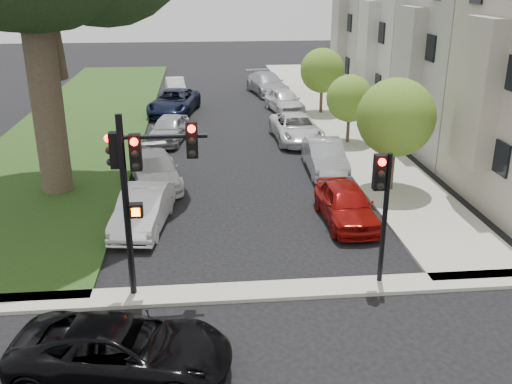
{
  "coord_description": "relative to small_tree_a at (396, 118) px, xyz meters",
  "views": [
    {
      "loc": [
        -1.68,
        -12.33,
        8.62
      ],
      "look_at": [
        0.0,
        5.0,
        2.0
      ],
      "focal_mm": 40.0,
      "sensor_mm": 36.0,
      "label": 1
    }
  ],
  "objects": [
    {
      "name": "sidewalk_right",
      "position": [
        0.55,
        14.21,
        -3.15
      ],
      "size": [
        3.5,
        44.0,
        0.12
      ],
      "primitive_type": "cube",
      "color": "#A5A28A",
      "rests_on": "ground"
    },
    {
      "name": "car_parked_9",
      "position": [
        -9.83,
        22.28,
        -2.57
      ],
      "size": [
        1.79,
        4.0,
        1.27
      ],
      "primitive_type": "imported",
      "rotation": [
        0.0,
        0.0,
        0.12
      ],
      "color": "silver",
      "rests_on": "ground"
    },
    {
      "name": "car_parked_3",
      "position": [
        -2.31,
        15.42,
        -2.43
      ],
      "size": [
        2.55,
        4.78,
        1.55
      ],
      "primitive_type": "imported",
      "rotation": [
        0.0,
        0.0,
        0.16
      ],
      "color": "silver",
      "rests_on": "ground"
    },
    {
      "name": "car_parked_4",
      "position": [
        -2.75,
        21.8,
        -2.4
      ],
      "size": [
        3.25,
        5.88,
        1.61
      ],
      "primitive_type": "imported",
      "rotation": [
        0.0,
        0.0,
        0.19
      ],
      "color": "#999BA0",
      "rests_on": "ground"
    },
    {
      "name": "grass_strip",
      "position": [
        -15.2,
        14.21,
        -3.15
      ],
      "size": [
        8.0,
        44.0,
        0.12
      ],
      "primitive_type": "cube",
      "color": "#243B17",
      "rests_on": "ground"
    },
    {
      "name": "traffic_signal_secondary",
      "position": [
        -2.91,
        -7.6,
        -0.37
      ],
      "size": [
        0.51,
        0.41,
        4.06
      ],
      "color": "black",
      "rests_on": "ground"
    },
    {
      "name": "house_b",
      "position": [
        6.25,
        5.71,
        3.73
      ],
      "size": [
        7.7,
        7.55,
        15.97
      ],
      "color": "#99968E",
      "rests_on": "ground"
    },
    {
      "name": "traffic_signal_main",
      "position": [
        -9.58,
        -7.55,
        0.46
      ],
      "size": [
        2.59,
        0.67,
        5.32
      ],
      "color": "black",
      "rests_on": "ground"
    },
    {
      "name": "sidewalk_cross",
      "position": [
        -6.2,
        -7.79,
        -3.15
      ],
      "size": [
        60.0,
        1.0,
        0.12
      ],
      "primitive_type": "cube",
      "color": "#A5A28A",
      "rests_on": "ground"
    },
    {
      "name": "house_c",
      "position": [
        6.25,
        13.21,
        3.73
      ],
      "size": [
        7.7,
        7.55,
        15.97
      ],
      "color": "silver",
      "rests_on": "ground"
    },
    {
      "name": "car_parked_1",
      "position": [
        -2.25,
        2.81,
        -2.46
      ],
      "size": [
        1.73,
        4.58,
        1.49
      ],
      "primitive_type": "imported",
      "rotation": [
        0.0,
        0.0,
        -0.03
      ],
      "color": "#999BA0",
      "rests_on": "ground"
    },
    {
      "name": "small_tree_c",
      "position": [
        0.0,
        14.59,
        -0.34
      ],
      "size": [
        2.87,
        2.87,
        4.31
      ],
      "color": "black",
      "rests_on": "ground"
    },
    {
      "name": "car_parked_8",
      "position": [
        -9.68,
        15.62,
        -2.41
      ],
      "size": [
        3.71,
        6.11,
        1.59
      ],
      "primitive_type": "imported",
      "rotation": [
        0.0,
        0.0,
        -0.2
      ],
      "color": "black",
      "rests_on": "ground"
    },
    {
      "name": "house_d",
      "position": [
        6.25,
        20.71,
        3.73
      ],
      "size": [
        7.7,
        7.55,
        15.97
      ],
      "color": "#A7A199",
      "rests_on": "ground"
    },
    {
      "name": "car_cross_near",
      "position": [
        -9.85,
        -11.1,
        -2.52
      ],
      "size": [
        5.26,
        3.02,
        1.38
      ],
      "primitive_type": "imported",
      "rotation": [
        0.0,
        0.0,
        1.42
      ],
      "color": "black",
      "rests_on": "ground"
    },
    {
      "name": "car_parked_7",
      "position": [
        -9.71,
        8.73,
        -2.47
      ],
      "size": [
        2.55,
        4.57,
        1.47
      ],
      "primitive_type": "imported",
      "rotation": [
        0.0,
        0.0,
        -0.2
      ],
      "color": "#999BA0",
      "rests_on": "ground"
    },
    {
      "name": "small_tree_b",
      "position": [
        0.0,
        7.37,
        -0.7
      ],
      "size": [
        2.51,
        2.51,
        3.77
      ],
      "color": "black",
      "rests_on": "ground"
    },
    {
      "name": "car_parked_2",
      "position": [
        -2.69,
        8.27,
        -2.49
      ],
      "size": [
        2.62,
        5.28,
        1.44
      ],
      "primitive_type": "imported",
      "rotation": [
        0.0,
        0.0,
        0.04
      ],
      "color": "silver",
      "rests_on": "ground"
    },
    {
      "name": "car_parked_6",
      "position": [
        -9.98,
        1.79,
        -2.52
      ],
      "size": [
        2.78,
        5.0,
        1.37
      ],
      "primitive_type": "imported",
      "rotation": [
        0.0,
        0.0,
        0.19
      ],
      "color": "silver",
      "rests_on": "ground"
    },
    {
      "name": "car_parked_5",
      "position": [
        -10.11,
        -2.8,
        -2.48
      ],
      "size": [
        2.15,
        4.6,
        1.46
      ],
      "primitive_type": "imported",
      "rotation": [
        0.0,
        0.0,
        -0.14
      ],
      "color": "silver",
      "rests_on": "ground"
    },
    {
      "name": "ground",
      "position": [
        -6.2,
        -9.79,
        -3.21
      ],
      "size": [
        140.0,
        140.0,
        0.0
      ],
      "primitive_type": "plane",
      "color": "black",
      "rests_on": "ground"
    },
    {
      "name": "car_parked_0",
      "position": [
        -2.69,
        -3.03,
        -2.47
      ],
      "size": [
        1.84,
        4.36,
        1.47
      ],
      "primitive_type": "imported",
      "rotation": [
        0.0,
        0.0,
        0.02
      ],
      "color": "maroon",
      "rests_on": "ground"
    },
    {
      "name": "small_tree_a",
      "position": [
        0.0,
        0.0,
        0.0
      ],
      "size": [
        3.22,
        3.22,
        4.82
      ],
      "color": "black",
      "rests_on": "ground"
    }
  ]
}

